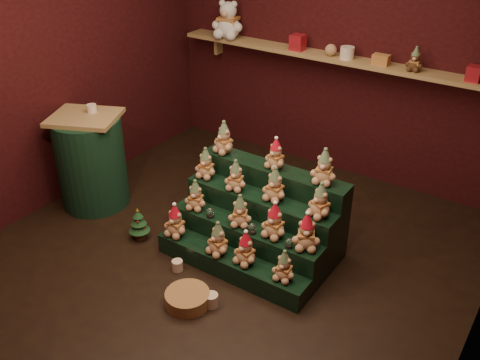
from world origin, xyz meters
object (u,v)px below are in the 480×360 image
Objects in this scene: side_table at (91,161)px; mug_left at (177,265)px; snow_globe_a at (210,213)px; wicker_basket at (188,298)px; white_bear at (228,15)px; mini_christmas_tree at (139,224)px; brown_bear at (415,59)px; mug_right at (211,300)px; snow_globe_c at (289,243)px; riser_tier_front at (231,265)px; snow_globe_b at (252,228)px.

side_table is 10.26× the size of mug_left.
wicker_basket is (0.25, -0.65, -0.35)m from snow_globe_a.
white_bear reaches higher than wicker_basket.
side_table is 1.89m from wicker_basket.
snow_globe_a reaches higher than wicker_basket.
mini_christmas_tree is 1.48× the size of brown_bear.
mug_left is at bearing -101.87° from snow_globe_a.
wicker_basket is at bearing -45.32° from side_table.
mini_christmas_tree is 1.02m from wicker_basket.
mug_left is at bearing -74.80° from white_bear.
mug_right is (0.50, -0.19, 0.01)m from mug_left.
wicker_basket is (0.91, -0.44, -0.10)m from mini_christmas_tree.
white_bear reaches higher than snow_globe_c.
white_bear reaches higher than snow_globe_a.
riser_tier_front is 16.83× the size of snow_globe_c.
snow_globe_a is 0.93× the size of snow_globe_b.
side_table reaches higher than wicker_basket.
riser_tier_front is 14.81× the size of snow_globe_b.
side_table is 3.24m from brown_bear.
snow_globe_a is at bearing -24.81° from side_table.
brown_bear reaches higher than riser_tier_front.
snow_globe_c is (0.77, 0.00, -0.00)m from snow_globe_a.
white_bear reaches higher than mug_left.
snow_globe_a is 0.43m from snow_globe_b.
riser_tier_front is 1.47× the size of side_table.
white_bear is 2.12m from brown_bear.
wicker_basket is at bearing -109.70° from brown_bear.
mini_christmas_tree is (-1.09, -0.21, -0.25)m from snow_globe_b.
snow_globe_c reaches higher than wicker_basket.
snow_globe_b is 1.02× the size of mug_left.
snow_globe_c is 2.93m from white_bear.
riser_tier_front is at bearing -111.52° from brown_bear.
brown_bear reaches higher than snow_globe_b.
riser_tier_front is 0.46m from mug_left.
white_bear is (-1.90, 1.90, 1.18)m from snow_globe_c.
side_table reaches higher than snow_globe_b.
mini_christmas_tree reaches higher than mug_right.
mini_christmas_tree is 1.14m from mug_right.
mug_right is (-0.35, -0.56, -0.35)m from snow_globe_c.
mug_right is at bearing -122.20° from snow_globe_c.
snow_globe_b is at bearing -110.01° from brown_bear.
snow_globe_a is 0.95× the size of mug_left.
riser_tier_front reaches higher than mug_right.
snow_globe_a is at bearing 126.86° from mug_right.
mug_left is at bearing -143.76° from snow_globe_b.
mug_left is 0.43m from wicker_basket.
mini_christmas_tree is 0.94× the size of wicker_basket.
snow_globe_b is 0.66m from mug_right.
mini_christmas_tree is (-0.98, -0.05, 0.07)m from riser_tier_front.
snow_globe_b is at bearing 89.05° from mug_right.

